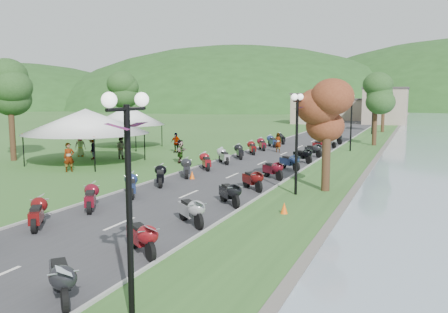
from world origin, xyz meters
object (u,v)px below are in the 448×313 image
(vendor_tent_main, at_px, (86,136))
(pedestrian_b, at_px, (121,159))
(streetlamp_near, at_px, (129,211))
(pedestrian_c, at_px, (92,159))
(pedestrian_a, at_px, (70,172))

(vendor_tent_main, height_order, pedestrian_b, vendor_tent_main)
(streetlamp_near, relative_size, pedestrian_b, 2.86)
(vendor_tent_main, height_order, pedestrian_c, vendor_tent_main)
(vendor_tent_main, bearing_deg, pedestrian_b, 71.79)
(pedestrian_a, distance_m, pedestrian_c, 6.08)
(streetlamp_near, bearing_deg, pedestrian_c, 129.68)
(pedestrian_a, distance_m, pedestrian_b, 6.64)
(streetlamp_near, bearing_deg, pedestrian_a, 133.90)
(streetlamp_near, distance_m, pedestrian_b, 27.60)
(vendor_tent_main, xyz_separation_m, pedestrian_a, (1.50, -3.71, -2.00))
(pedestrian_b, bearing_deg, pedestrian_a, 100.06)
(pedestrian_b, distance_m, pedestrian_c, 2.23)
(vendor_tent_main, height_order, pedestrian_a, vendor_tent_main)
(streetlamp_near, bearing_deg, pedestrian_b, 125.11)
(streetlamp_near, relative_size, pedestrian_a, 2.61)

